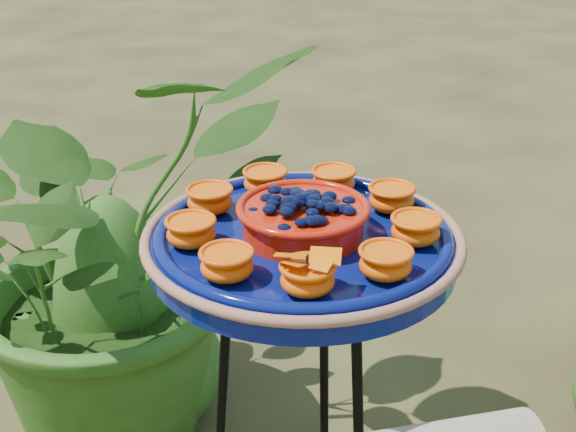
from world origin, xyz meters
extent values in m
torus|color=black|center=(-0.15, -0.01, 0.84)|extent=(0.30, 0.30, 0.02)
cylinder|color=#061050|center=(-0.15, -0.01, 0.87)|extent=(0.53, 0.53, 0.04)
torus|color=#905A41|center=(-0.15, -0.01, 0.89)|extent=(0.45, 0.45, 0.02)
torus|color=#061050|center=(-0.15, -0.01, 0.89)|extent=(0.41, 0.41, 0.02)
cylinder|color=#B41806|center=(-0.15, -0.01, 0.91)|extent=(0.21, 0.21, 0.04)
torus|color=#B41806|center=(-0.15, -0.01, 0.93)|extent=(0.19, 0.19, 0.01)
ellipsoid|color=black|center=(-0.15, -0.01, 0.94)|extent=(0.15, 0.15, 0.03)
ellipsoid|color=#E63502|center=(0.01, -0.03, 0.91)|extent=(0.07, 0.07, 0.03)
cylinder|color=orange|center=(0.01, -0.03, 0.92)|extent=(0.06, 0.06, 0.01)
ellipsoid|color=#E63502|center=(-0.02, 0.07, 0.91)|extent=(0.07, 0.07, 0.03)
cylinder|color=orange|center=(-0.02, 0.07, 0.92)|extent=(0.06, 0.06, 0.01)
ellipsoid|color=#E63502|center=(-0.10, 0.14, 0.91)|extent=(0.07, 0.07, 0.03)
cylinder|color=orange|center=(-0.10, 0.14, 0.92)|extent=(0.06, 0.06, 0.01)
ellipsoid|color=#E63502|center=(-0.21, 0.13, 0.91)|extent=(0.07, 0.07, 0.03)
cylinder|color=orange|center=(-0.21, 0.13, 0.92)|extent=(0.06, 0.06, 0.01)
ellipsoid|color=#E63502|center=(-0.29, 0.06, 0.91)|extent=(0.07, 0.07, 0.03)
cylinder|color=orange|center=(-0.29, 0.06, 0.92)|extent=(0.06, 0.06, 0.01)
ellipsoid|color=#E63502|center=(-0.30, -0.05, 0.91)|extent=(0.07, 0.07, 0.03)
cylinder|color=orange|center=(-0.30, -0.05, 0.92)|extent=(0.06, 0.06, 0.01)
ellipsoid|color=#E63502|center=(-0.24, -0.14, 0.91)|extent=(0.07, 0.07, 0.03)
cylinder|color=orange|center=(-0.24, -0.14, 0.92)|extent=(0.06, 0.06, 0.01)
ellipsoid|color=#E63502|center=(-0.14, -0.17, 0.91)|extent=(0.07, 0.07, 0.03)
cylinder|color=orange|center=(-0.14, -0.17, 0.92)|extent=(0.06, 0.06, 0.01)
ellipsoid|color=#E63502|center=(-0.04, -0.12, 0.91)|extent=(0.07, 0.07, 0.03)
cylinder|color=orange|center=(-0.04, -0.12, 0.92)|extent=(0.06, 0.06, 0.01)
cylinder|color=black|center=(-0.14, -0.17, 0.93)|extent=(0.01, 0.03, 0.00)
cube|color=orange|center=(-0.16, -0.16, 0.94)|extent=(0.04, 0.03, 0.01)
cube|color=orange|center=(-0.12, -0.16, 0.94)|extent=(0.04, 0.03, 0.01)
imported|color=#274D14|center=(-0.63, 0.65, 0.50)|extent=(1.18, 1.19, 1.00)
camera|label=1|loc=(-0.12, -1.01, 1.39)|focal=50.00mm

